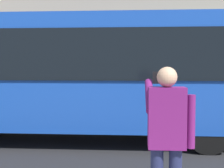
% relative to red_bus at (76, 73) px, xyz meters
% --- Properties ---
extents(ground_plane, '(60.00, 60.00, 0.00)m').
position_rel_red_bus_xyz_m(ground_plane, '(-1.57, -0.24, -1.68)').
color(ground_plane, '#232326').
extents(red_bus, '(9.05, 2.54, 3.08)m').
position_rel_red_bus_xyz_m(red_bus, '(0.00, 0.00, 0.00)').
color(red_bus, '#1947AD').
rests_on(red_bus, ground_plane).
extents(pedestrian_photographer, '(0.53, 0.52, 1.70)m').
position_rel_red_bus_xyz_m(pedestrian_photographer, '(-1.81, 4.32, -0.54)').
color(pedestrian_photographer, '#1E2347').
rests_on(pedestrian_photographer, sidewalk_curb).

